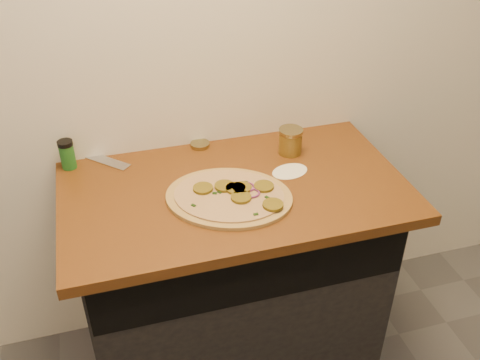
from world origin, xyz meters
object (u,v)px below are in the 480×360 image
object	(u,v)px
chefs_knife	(85,153)
pizza	(230,196)
salsa_jar	(290,141)
spice_shaker	(67,154)

from	to	relation	value
chefs_knife	pizza	bearing A→B (deg)	-43.21
chefs_knife	salsa_jar	bearing A→B (deg)	-14.94
pizza	salsa_jar	bearing A→B (deg)	37.41
pizza	spice_shaker	size ratio (longest dim) A/B	5.04
spice_shaker	chefs_knife	bearing A→B (deg)	53.60
pizza	chefs_knife	bearing A→B (deg)	136.79
salsa_jar	chefs_knife	bearing A→B (deg)	165.06
chefs_knife	spice_shaker	world-z (taller)	spice_shaker
salsa_jar	spice_shaker	distance (m)	0.82
salsa_jar	spice_shaker	xyz separation A→B (m)	(-0.82, 0.12, 0.01)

